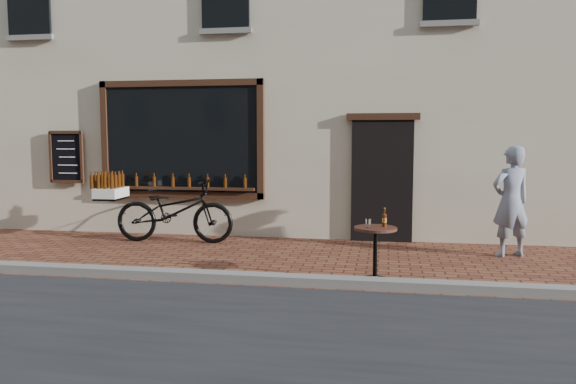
# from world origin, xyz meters

# --- Properties ---
(ground) EXTENTS (90.00, 90.00, 0.00)m
(ground) POSITION_xyz_m (0.00, 0.00, 0.00)
(ground) COLOR #56291C
(ground) RESTS_ON ground
(kerb) EXTENTS (90.00, 0.25, 0.12)m
(kerb) POSITION_xyz_m (0.00, 0.20, 0.06)
(kerb) COLOR slate
(kerb) RESTS_ON ground
(shop_building) EXTENTS (28.00, 6.20, 10.00)m
(shop_building) POSITION_xyz_m (0.00, 6.50, 5.00)
(shop_building) COLOR beige
(shop_building) RESTS_ON ground
(cargo_bicycle) EXTENTS (2.58, 0.85, 1.21)m
(cargo_bicycle) POSITION_xyz_m (-1.82, 2.72, 0.58)
(cargo_bicycle) COLOR black
(cargo_bicycle) RESTS_ON ground
(bistro_table) EXTENTS (0.56, 0.56, 0.96)m
(bistro_table) POSITION_xyz_m (1.85, 0.56, 0.51)
(bistro_table) COLOR black
(bistro_table) RESTS_ON ground
(pedestrian) EXTENTS (0.76, 0.64, 1.76)m
(pedestrian) POSITION_xyz_m (3.93, 2.50, 0.88)
(pedestrian) COLOR gray
(pedestrian) RESTS_ON ground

